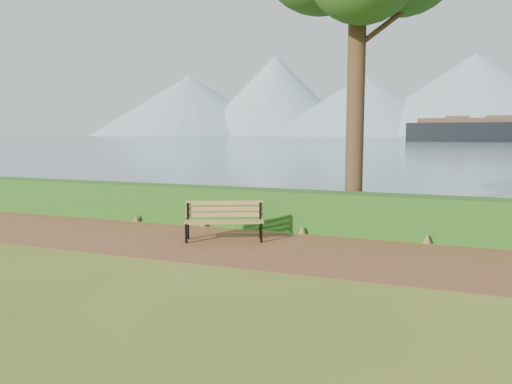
% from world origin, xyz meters
% --- Properties ---
extents(ground, '(140.00, 140.00, 0.00)m').
position_xyz_m(ground, '(0.00, 0.00, 0.00)').
color(ground, '#465F1B').
rests_on(ground, ground).
extents(path, '(40.00, 3.40, 0.01)m').
position_xyz_m(path, '(0.00, 0.30, 0.01)').
color(path, brown).
rests_on(path, ground).
extents(hedge, '(32.00, 0.85, 1.00)m').
position_xyz_m(hedge, '(0.00, 2.60, 0.50)').
color(hedge, '#1E4814').
rests_on(hedge, ground).
extents(water, '(700.00, 510.00, 0.00)m').
position_xyz_m(water, '(0.00, 260.00, 0.01)').
color(water, slate).
rests_on(water, ground).
extents(mountains, '(585.00, 190.00, 70.00)m').
position_xyz_m(mountains, '(-9.17, 406.05, 27.70)').
color(mountains, '#7B91A5').
rests_on(mountains, ground).
extents(bench, '(1.86, 1.20, 0.90)m').
position_xyz_m(bench, '(0.11, 0.75, 0.52)').
color(bench, black).
rests_on(bench, ground).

